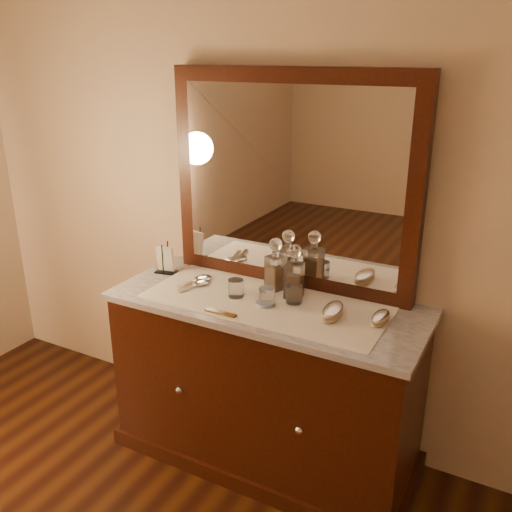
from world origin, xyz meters
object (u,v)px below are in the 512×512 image
decanter_left (276,269)px  brush_far (381,318)px  napkin_rack (166,261)px  brush_near (333,311)px  hand_mirror_outer (200,279)px  hand_mirror_inner (198,284)px  decanter_right (294,277)px  mirror_frame (292,182)px  dresser_cabinet (266,384)px  pin_dish (265,304)px  comb (221,313)px

decanter_left → brush_far: bearing=-11.2°
decanter_left → napkin_rack: bearing=-173.1°
brush_near → hand_mirror_outer: brush_near is taller
decanter_left → hand_mirror_outer: decanter_left is taller
napkin_rack → hand_mirror_inner: napkin_rack is taller
napkin_rack → hand_mirror_outer: 0.23m
brush_near → brush_far: bearing=13.2°
decanter_right → brush_far: size_ratio=1.74×
napkin_rack → mirror_frame: bearing=16.4°
brush_near → brush_far: 0.20m
mirror_frame → brush_far: mirror_frame is taller
brush_near → hand_mirror_inner: size_ratio=0.96×
dresser_cabinet → hand_mirror_outer: (-0.39, 0.04, 0.45)m
napkin_rack → hand_mirror_outer: size_ratio=0.76×
pin_dish → brush_near: 0.31m
mirror_frame → pin_dish: mirror_frame is taller
comb → brush_far: size_ratio=1.02×
brush_near → brush_far: (0.19, 0.05, -0.00)m
dresser_cabinet → brush_near: 0.57m
pin_dish → comb: 0.21m
pin_dish → hand_mirror_inner: (-0.38, 0.05, 0.00)m
dresser_cabinet → comb: size_ratio=9.45×
mirror_frame → comb: bearing=-103.6°
dresser_cabinet → hand_mirror_outer: bearing=173.5°
dresser_cabinet → hand_mirror_inner: (-0.37, -0.00, 0.45)m
comb → napkin_rack: (-0.50, 0.28, 0.06)m
brush_near → hand_mirror_outer: size_ratio=0.88×
decanter_right → hand_mirror_outer: decanter_right is taller
brush_near → hand_mirror_inner: 0.69m
decanter_right → brush_near: (0.23, -0.11, -0.07)m
pin_dish → decanter_right: 0.18m
decanter_right → dresser_cabinet: bearing=-135.8°
decanter_left → mirror_frame: bearing=78.2°
hand_mirror_outer → napkin_rack: bearing=174.5°
mirror_frame → hand_mirror_outer: mirror_frame is taller
pin_dish → decanter_right: (0.08, 0.14, 0.09)m
dresser_cabinet → hand_mirror_inner: bearing=-179.6°
pin_dish → hand_mirror_inner: size_ratio=0.44×
dresser_cabinet → brush_near: brush_near is taller
comb → decanter_left: decanter_left is taller
dresser_cabinet → hand_mirror_inner: hand_mirror_inner is taller
pin_dish → brush_far: size_ratio=0.58×
dresser_cabinet → napkin_rack: bearing=173.8°
napkin_rack → dresser_cabinet: bearing=-6.2°
hand_mirror_outer → decanter_left: bearing=14.1°
brush_far → hand_mirror_inner: (-0.88, -0.03, -0.01)m
napkin_rack → decanter_left: (0.59, 0.07, 0.04)m
decanter_right → pin_dish: bearing=-118.8°
mirror_frame → pin_dish: size_ratio=14.24×
dresser_cabinet → napkin_rack: napkin_rack is taller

